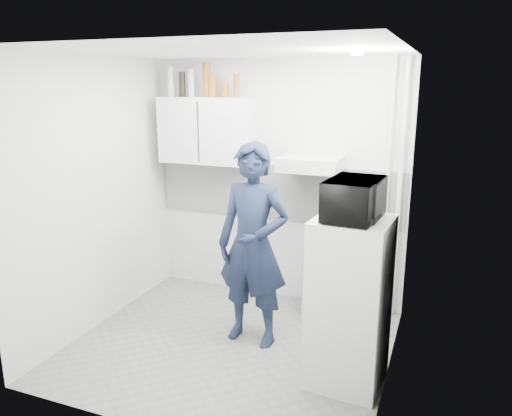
% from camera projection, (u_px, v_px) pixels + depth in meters
% --- Properties ---
extents(floor, '(2.80, 2.80, 0.00)m').
position_uv_depth(floor, '(230.00, 345.00, 4.60)').
color(floor, slate).
rests_on(floor, ground).
extents(ceiling, '(2.80, 2.80, 0.00)m').
position_uv_depth(ceiling, '(226.00, 51.00, 3.96)').
color(ceiling, white).
rests_on(ceiling, wall_back).
extents(wall_back, '(2.80, 0.00, 2.80)m').
position_uv_depth(wall_back, '(276.00, 182.00, 5.40)').
color(wall_back, silver).
rests_on(wall_back, floor).
extents(wall_left, '(0.00, 2.60, 2.60)m').
position_uv_depth(wall_left, '(96.00, 196.00, 4.77)').
color(wall_left, silver).
rests_on(wall_left, floor).
extents(wall_right, '(0.00, 2.60, 2.60)m').
position_uv_depth(wall_right, '(396.00, 226.00, 3.78)').
color(wall_right, silver).
rests_on(wall_right, floor).
extents(person, '(0.70, 0.48, 1.86)m').
position_uv_depth(person, '(253.00, 245.00, 4.49)').
color(person, '#141C31').
rests_on(person, floor).
extents(stove, '(0.46, 0.46, 0.73)m').
position_uv_depth(stove, '(329.00, 280.00, 5.17)').
color(stove, beige).
rests_on(stove, floor).
extents(fridge, '(0.61, 0.61, 1.36)m').
position_uv_depth(fridge, '(349.00, 303.00, 3.89)').
color(fridge, silver).
rests_on(fridge, floor).
extents(stove_top, '(0.44, 0.44, 0.03)m').
position_uv_depth(stove_top, '(330.00, 245.00, 5.08)').
color(stove_top, black).
rests_on(stove_top, stove).
extents(saucepan, '(0.17, 0.17, 0.09)m').
position_uv_depth(saucepan, '(337.00, 242.00, 4.97)').
color(saucepan, silver).
rests_on(saucepan, stove_top).
extents(microwave, '(0.57, 0.41, 0.30)m').
position_uv_depth(microwave, '(354.00, 199.00, 3.69)').
color(microwave, black).
rests_on(microwave, fridge).
extents(bottle_a, '(0.07, 0.07, 0.31)m').
position_uv_depth(bottle_a, '(171.00, 82.00, 5.40)').
color(bottle_a, '#B2B7BC').
rests_on(bottle_a, upper_cabinet).
extents(bottle_b, '(0.07, 0.07, 0.26)m').
position_uv_depth(bottle_b, '(182.00, 84.00, 5.36)').
color(bottle_b, black).
rests_on(bottle_b, upper_cabinet).
extents(bottle_c, '(0.07, 0.07, 0.29)m').
position_uv_depth(bottle_c, '(191.00, 83.00, 5.31)').
color(bottle_c, '#B2B7BC').
rests_on(bottle_c, upper_cabinet).
extents(bottle_d, '(0.08, 0.08, 0.35)m').
position_uv_depth(bottle_d, '(207.00, 80.00, 5.24)').
color(bottle_d, brown).
rests_on(bottle_d, upper_cabinet).
extents(canister_a, '(0.09, 0.09, 0.22)m').
position_uv_depth(canister_a, '(212.00, 87.00, 5.23)').
color(canister_a, brown).
rests_on(canister_a, upper_cabinet).
extents(canister_b, '(0.08, 0.08, 0.15)m').
position_uv_depth(canister_b, '(225.00, 90.00, 5.19)').
color(canister_b, brown).
rests_on(canister_b, upper_cabinet).
extents(bottle_e, '(0.06, 0.06, 0.24)m').
position_uv_depth(bottle_e, '(236.00, 86.00, 5.13)').
color(bottle_e, brown).
rests_on(bottle_e, upper_cabinet).
extents(upper_cabinet, '(1.00, 0.35, 0.70)m').
position_uv_depth(upper_cabinet, '(206.00, 130.00, 5.38)').
color(upper_cabinet, silver).
rests_on(upper_cabinet, wall_back).
extents(range_hood, '(0.60, 0.50, 0.14)m').
position_uv_depth(range_hood, '(311.00, 164.00, 4.95)').
color(range_hood, beige).
rests_on(range_hood, wall_back).
extents(backsplash, '(2.74, 0.03, 0.60)m').
position_uv_depth(backsplash, '(276.00, 192.00, 5.42)').
color(backsplash, white).
rests_on(backsplash, wall_back).
extents(pipe_a, '(0.05, 0.05, 2.60)m').
position_uv_depth(pipe_a, '(399.00, 193.00, 4.87)').
color(pipe_a, beige).
rests_on(pipe_a, floor).
extents(pipe_b, '(0.04, 0.04, 2.60)m').
position_uv_depth(pipe_b, '(387.00, 192.00, 4.91)').
color(pipe_b, beige).
rests_on(pipe_b, floor).
extents(ceiling_spot_fixture, '(0.10, 0.10, 0.02)m').
position_uv_depth(ceiling_spot_fixture, '(357.00, 53.00, 3.79)').
color(ceiling_spot_fixture, white).
rests_on(ceiling_spot_fixture, ceiling).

